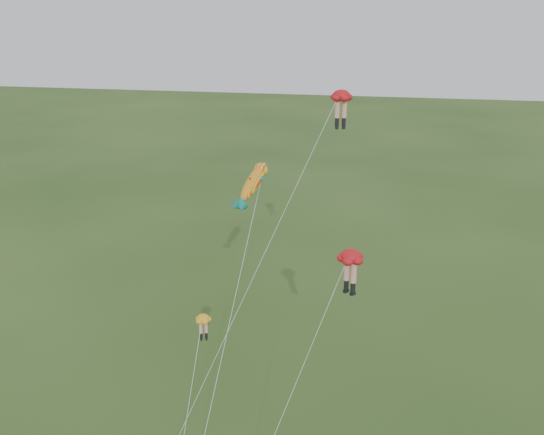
# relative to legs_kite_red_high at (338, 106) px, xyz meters

# --- Properties ---
(legs_kite_red_high) EXTENTS (9.23, 9.39, 19.96)m
(legs_kite_red_high) POSITION_rel_legs_kite_red_high_xyz_m (0.00, 0.00, 0.00)
(legs_kite_red_high) COLOR red
(legs_kite_red_high) RESTS_ON ground
(legs_kite_red_mid) EXTENTS (5.62, 7.44, 12.32)m
(legs_kite_red_mid) POSITION_rel_legs_kite_red_high_xyz_m (1.42, -5.47, -7.45)
(legs_kite_red_mid) COLOR red
(legs_kite_red_mid) RESTS_ON ground
(legs_kite_yellow) EXTENTS (1.22, 5.25, 8.09)m
(legs_kite_yellow) POSITION_rel_legs_kite_red_high_xyz_m (-6.61, -6.54, -11.67)
(legs_kite_yellow) COLOR #F2A81E
(legs_kite_yellow) RESTS_ON ground
(fish_kite) EXTENTS (2.59, 9.92, 15.98)m
(fish_kite) POSITION_rel_legs_kite_red_high_xyz_m (-4.61, -2.01, -4.39)
(fish_kite) COLOR yellow
(fish_kite) RESTS_ON ground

